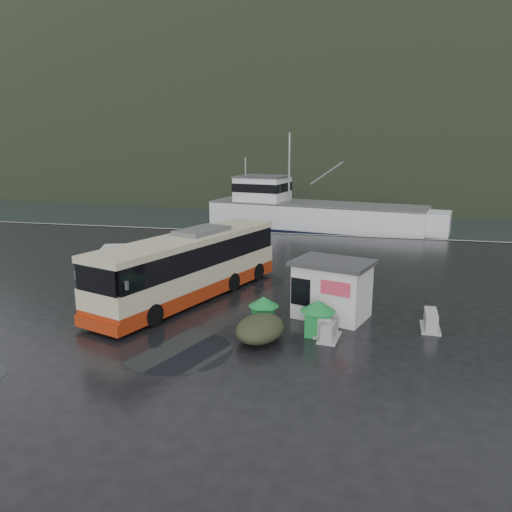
% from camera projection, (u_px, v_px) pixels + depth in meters
% --- Properties ---
extents(ground, '(160.00, 160.00, 0.00)m').
position_uv_depth(ground, '(187.00, 308.00, 23.48)').
color(ground, black).
rests_on(ground, ground).
extents(harbor_water, '(300.00, 180.00, 0.02)m').
position_uv_depth(harbor_water, '(338.00, 171.00, 127.99)').
color(harbor_water, black).
rests_on(harbor_water, ground).
extents(quay_edge, '(160.00, 0.60, 1.50)m').
position_uv_depth(quay_edge, '(269.00, 233.00, 42.49)').
color(quay_edge, '#999993').
rests_on(quay_edge, ground).
extents(headland, '(780.00, 540.00, 570.00)m').
position_uv_depth(headland, '(374.00, 155.00, 258.86)').
color(headland, black).
rests_on(headland, ground).
extents(coach_bus, '(6.80, 12.36, 3.40)m').
position_uv_depth(coach_bus, '(191.00, 297.00, 25.06)').
color(coach_bus, '#C4BA94').
rests_on(coach_bus, ground).
extents(white_van, '(3.67, 6.00, 2.37)m').
position_uv_depth(white_van, '(117.00, 300.00, 24.60)').
color(white_van, silver).
rests_on(white_van, ground).
extents(waste_bin_left, '(1.03, 1.03, 1.30)m').
position_uv_depth(waste_bin_left, '(264.00, 326.00, 21.24)').
color(waste_bin_left, '#168033').
rests_on(waste_bin_left, ground).
extents(waste_bin_right, '(1.09, 1.09, 1.45)m').
position_uv_depth(waste_bin_right, '(317.00, 334.00, 20.32)').
color(waste_bin_right, '#168033').
rests_on(waste_bin_right, ground).
extents(dome_tent, '(2.19, 2.79, 1.00)m').
position_uv_depth(dome_tent, '(260.00, 340.00, 19.69)').
color(dome_tent, '#2D331E').
rests_on(dome_tent, ground).
extents(ticket_kiosk, '(3.91, 3.40, 2.58)m').
position_uv_depth(ticket_kiosk, '(331.00, 317.00, 22.35)').
color(ticket_kiosk, silver).
rests_on(ticket_kiosk, ground).
extents(jersey_barrier_a, '(0.91, 1.55, 0.74)m').
position_uv_depth(jersey_barrier_a, '(329.00, 339.00, 19.86)').
color(jersey_barrier_a, '#999993').
rests_on(jersey_barrier_a, ground).
extents(jersey_barrier_b, '(0.99, 1.78, 0.86)m').
position_uv_depth(jersey_barrier_b, '(324.00, 332.00, 20.56)').
color(jersey_barrier_b, '#999993').
rests_on(jersey_barrier_b, ground).
extents(jersey_barrier_c, '(0.83, 1.57, 0.77)m').
position_uv_depth(jersey_barrier_c, '(430.00, 329.00, 20.89)').
color(jersey_barrier_c, '#999993').
rests_on(jersey_barrier_c, ground).
extents(fishing_trawler, '(24.91, 9.93, 9.73)m').
position_uv_depth(fishing_trawler, '(316.00, 222.00, 48.29)').
color(fishing_trawler, silver).
rests_on(fishing_trawler, ground).
extents(puddles, '(9.27, 15.95, 0.01)m').
position_uv_depth(puddles, '(183.00, 329.00, 20.91)').
color(puddles, black).
rests_on(puddles, ground).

